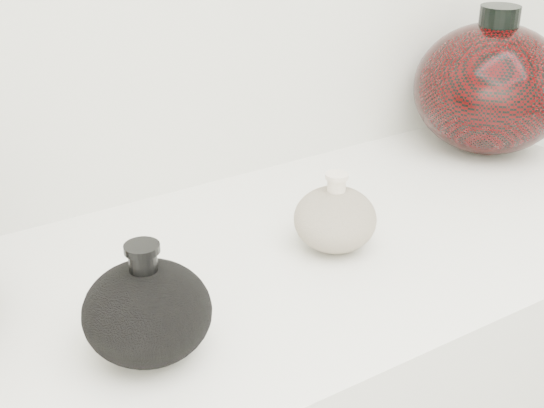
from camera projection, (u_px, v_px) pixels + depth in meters
black_gourd_vase at (147, 311)px, 0.76m from camera, size 0.15×0.15×0.13m
cream_gourd_vase at (335, 218)px, 0.97m from camera, size 0.13×0.13×0.11m
right_round_pot at (490, 88)px, 1.25m from camera, size 0.27×0.27×0.24m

